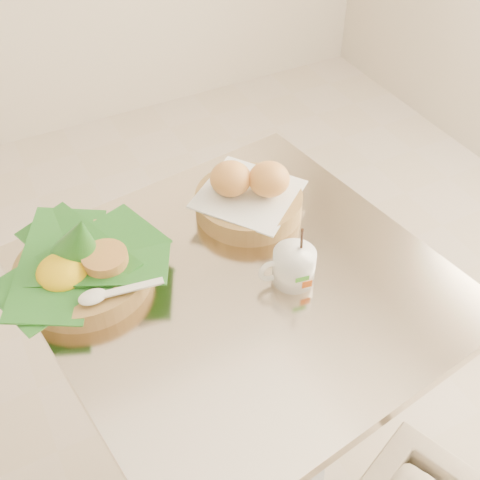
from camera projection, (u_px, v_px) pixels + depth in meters
name	position (u px, v px, depth m)	size (l,w,h in m)	color
cafe_table	(243.00, 352.00, 1.26)	(0.79, 0.79, 0.75)	gray
rice_basket	(82.00, 265.00, 1.08)	(0.31, 0.31, 0.16)	tan
bread_basket	(249.00, 196.00, 1.23)	(0.26, 0.26, 0.11)	tan
coffee_mug	(293.00, 266.00, 1.09)	(0.11, 0.08, 0.14)	white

